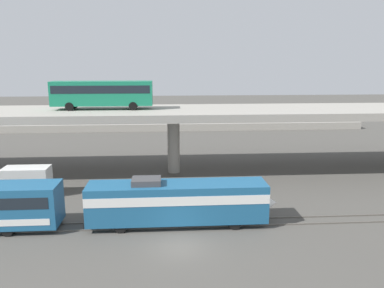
% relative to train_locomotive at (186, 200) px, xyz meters
% --- Properties ---
extents(ground_plane, '(260.00, 260.00, 0.00)m').
position_rel_train_locomotive_xyz_m(ground_plane, '(-0.71, -4.00, -2.19)').
color(ground_plane, '#4C4944').
extents(rail_strip_near, '(110.00, 0.12, 0.12)m').
position_rel_train_locomotive_xyz_m(rail_strip_near, '(-0.71, -0.73, -2.13)').
color(rail_strip_near, '#59544C').
rests_on(rail_strip_near, ground_plane).
extents(rail_strip_far, '(110.00, 0.12, 0.12)m').
position_rel_train_locomotive_xyz_m(rail_strip_far, '(-0.71, 0.73, -2.13)').
color(rail_strip_far, '#59544C').
rests_on(rail_strip_far, ground_plane).
extents(train_locomotive, '(16.04, 3.04, 4.18)m').
position_rel_train_locomotive_xyz_m(train_locomotive, '(0.00, 0.00, 0.00)').
color(train_locomotive, '#1E5984').
rests_on(train_locomotive, ground_plane).
extents(highway_overpass, '(96.00, 10.96, 7.94)m').
position_rel_train_locomotive_xyz_m(highway_overpass, '(-0.71, 16.00, 5.11)').
color(highway_overpass, '#9E998E').
rests_on(highway_overpass, ground_plane).
extents(transit_bus_on_overpass, '(12.00, 2.68, 3.40)m').
position_rel_train_locomotive_xyz_m(transit_bus_on_overpass, '(-9.22, 16.46, 7.81)').
color(transit_bus_on_overpass, '#197A56').
rests_on(transit_bus_on_overpass, highway_overpass).
extents(service_truck_west, '(6.80, 2.46, 3.04)m').
position_rel_train_locomotive_xyz_m(service_truck_west, '(-16.89, 8.26, -0.56)').
color(service_truck_west, silver).
rests_on(service_truck_west, ground_plane).
extents(pier_parking_lot, '(78.37, 13.03, 1.44)m').
position_rel_train_locomotive_xyz_m(pier_parking_lot, '(-0.71, 51.00, -1.47)').
color(pier_parking_lot, '#9E998E').
rests_on(pier_parking_lot, ground_plane).
extents(parked_car_0, '(4.54, 1.91, 1.50)m').
position_rel_train_locomotive_xyz_m(parked_car_0, '(-29.43, 53.95, 0.02)').
color(parked_car_0, navy).
rests_on(parked_car_0, pier_parking_lot).
extents(parked_car_1, '(4.43, 1.92, 1.50)m').
position_rel_train_locomotive_xyz_m(parked_car_1, '(-11.41, 48.69, 0.02)').
color(parked_car_1, '#515459').
rests_on(parked_car_1, pier_parking_lot).
extents(parked_car_2, '(4.23, 1.93, 1.50)m').
position_rel_train_locomotive_xyz_m(parked_car_2, '(-4.99, 52.91, 0.02)').
color(parked_car_2, '#0C4C26').
rests_on(parked_car_2, pier_parking_lot).
extents(parked_car_3, '(4.36, 1.89, 1.50)m').
position_rel_train_locomotive_xyz_m(parked_car_3, '(-22.02, 52.79, 0.02)').
color(parked_car_3, '#9E998C').
rests_on(parked_car_3, pier_parking_lot).
extents(parked_car_4, '(4.62, 1.88, 1.50)m').
position_rel_train_locomotive_xyz_m(parked_car_4, '(14.86, 54.05, 0.02)').
color(parked_car_4, navy).
rests_on(parked_car_4, pier_parking_lot).
extents(harbor_water, '(140.00, 36.00, 0.01)m').
position_rel_train_locomotive_xyz_m(harbor_water, '(-0.71, 74.00, -2.19)').
color(harbor_water, '#385B7A').
rests_on(harbor_water, ground_plane).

